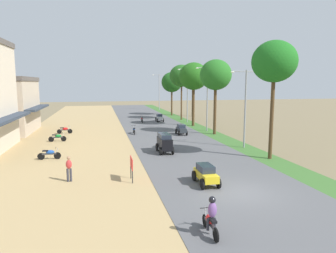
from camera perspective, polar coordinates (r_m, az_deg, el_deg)
The scene contains 27 objects.
ground_plane at distance 18.00m, azimuth 13.19°, elevation -12.09°, with size 180.00×180.00×0.00m, color #7A6B4C.
road_strip at distance 17.98m, azimuth 13.19°, elevation -11.97°, with size 9.00×140.00×0.08m, color #565659.
dirt_shoulder at distance 16.63m, azimuth -22.75°, elevation -14.14°, with size 12.00×140.00×0.06m, color tan.
median_strip at distance 21.01m, azimuth 27.56°, elevation -9.77°, with size 2.40×140.00×0.06m, color #3D6B2D.
parked_motorbike_nearest at distance 26.37m, azimuth -21.22°, elevation -4.70°, with size 1.80×0.54×0.94m.
parked_motorbike_second at distance 34.04m, azimuth -19.89°, elevation -1.84°, with size 1.80×0.54×0.94m.
parked_motorbike_third at distance 39.07m, azimuth -18.68°, elevation -0.56°, with size 1.80×0.54×0.94m.
street_signboard at distance 19.34m, azimuth -6.83°, elevation -7.06°, with size 0.06×1.30×1.50m.
pedestrian_on_shoulder at distance 20.07m, azimuth -17.99°, elevation -7.27°, with size 0.36×0.24×1.62m.
median_tree_nearest at distance 25.67m, azimuth 19.22°, elevation 11.25°, with size 3.50×3.50×9.39m.
median_tree_second at distance 36.68m, azimuth 8.89°, elevation 9.42°, with size 3.71×3.71×8.83m.
median_tree_third at distance 43.66m, azimuth 4.80°, elevation 9.26°, with size 4.11×4.11×8.96m.
median_tree_fourth at distance 51.03m, azimuth 2.55°, elevation 9.40°, with size 4.00×4.00×9.08m.
median_tree_fifth at distance 57.95m, azimuth 0.71°, elevation 8.25°, with size 3.88×3.88×8.13m.
streetlamp_near at distance 29.56m, azimuth 14.24°, elevation 4.26°, with size 3.16×0.20×7.30m.
streetlamp_mid at distance 39.14m, azimuth 7.36°, elevation 5.96°, with size 3.16×0.20×8.14m.
streetlamp_far at distance 47.74m, azimuth 3.65°, elevation 6.52°, with size 3.16×0.20×8.35m.
streetlamp_farthest at distance 70.29m, azimuth -1.65°, elevation 6.94°, with size 3.16×0.20×8.11m.
utility_pole_near at distance 57.18m, azimuth 4.78°, elevation 6.17°, with size 1.80×0.20×8.12m.
utility_pole_far at distance 56.83m, azimuth 4.58°, elevation 6.94°, with size 1.80×0.20×9.64m.
car_sedan_yellow at distance 18.76m, azimuth 7.05°, elevation -8.71°, with size 1.10×2.26×1.19m.
car_van_black at distance 26.82m, azimuth -0.66°, elevation -2.91°, with size 1.19×2.41×1.67m.
car_hatchback_charcoal at distance 36.24m, azimuth 2.50°, elevation -0.47°, with size 1.04×2.00×1.23m.
car_hatchback_silver at distance 48.56m, azimuth -1.62°, elevation 1.72°, with size 1.04×2.00×1.23m.
motorbike_foreground_rider at distance 12.84m, azimuth 8.03°, elevation -16.32°, with size 0.54×1.80×1.66m.
motorbike_ahead_second at distance 37.00m, azimuth -6.37°, elevation -0.61°, with size 0.54×1.80×0.94m.
motorbike_ahead_third at distance 47.77m, azimuth -4.90°, elevation 1.38°, with size 0.54×1.80×0.94m.
Camera 1 is at (-7.48, -15.17, 6.15)m, focal length 32.68 mm.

